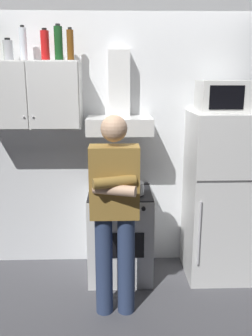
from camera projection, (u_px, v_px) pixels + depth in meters
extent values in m
plane|color=#4C4C51|center=(126.00, 287.00, 3.40)|extent=(7.00, 7.00, 0.00)
cube|color=white|center=(124.00, 134.00, 3.65)|extent=(4.80, 0.10, 2.70)
cube|color=silver|center=(32.00, 95.00, 3.31)|extent=(0.90, 0.34, 0.60)
cube|color=silver|center=(1.00, 96.00, 3.13)|extent=(0.43, 0.01, 0.58)
cube|color=silver|center=(53.00, 96.00, 3.15)|extent=(0.43, 0.01, 0.58)
sphere|color=#B2B2B7|center=(24.00, 117.00, 3.17)|extent=(0.02, 0.02, 0.02)
sphere|color=#B2B2B7|center=(33.00, 117.00, 3.17)|extent=(0.02, 0.02, 0.02)
cube|color=silver|center=(120.00, 234.00, 3.53)|extent=(0.60, 0.60, 0.85)
cube|color=black|center=(120.00, 192.00, 3.43)|extent=(0.59, 0.59, 0.01)
cube|color=black|center=(121.00, 246.00, 3.23)|extent=(0.42, 0.01, 0.24)
cylinder|color=black|center=(106.00, 195.00, 3.30)|extent=(0.16, 0.16, 0.01)
cylinder|color=black|center=(134.00, 194.00, 3.31)|extent=(0.16, 0.16, 0.01)
cylinder|color=black|center=(106.00, 187.00, 3.54)|extent=(0.16, 0.16, 0.01)
cylinder|color=black|center=(133.00, 187.00, 3.54)|extent=(0.16, 0.16, 0.01)
cylinder|color=black|center=(97.00, 209.00, 3.13)|extent=(0.04, 0.02, 0.04)
cylinder|color=black|center=(112.00, 209.00, 3.14)|extent=(0.04, 0.02, 0.04)
cylinder|color=black|center=(129.00, 209.00, 3.14)|extent=(0.04, 0.02, 0.04)
cylinder|color=black|center=(143.00, 209.00, 3.14)|extent=(0.04, 0.02, 0.04)
cube|color=white|center=(119.00, 125.00, 3.35)|extent=(0.60, 0.44, 0.15)
cube|color=white|center=(119.00, 83.00, 3.40)|extent=(0.20, 0.16, 0.60)
cube|color=silver|center=(219.00, 196.00, 3.47)|extent=(0.60, 0.60, 1.60)
cube|color=#4C4C4C|center=(231.00, 181.00, 3.12)|extent=(0.59, 0.01, 0.01)
cylinder|color=silver|center=(199.00, 234.00, 3.22)|extent=(0.02, 0.02, 0.60)
cube|color=silver|center=(225.00, 96.00, 3.26)|extent=(0.48, 0.36, 0.28)
cube|color=black|center=(227.00, 97.00, 3.08)|extent=(0.30, 0.01, 0.20)
cylinder|color=navy|center=(104.00, 265.00, 2.95)|extent=(0.14, 0.14, 0.85)
cylinder|color=navy|center=(126.00, 265.00, 2.95)|extent=(0.14, 0.14, 0.85)
cube|color=olive|center=(114.00, 182.00, 2.78)|extent=(0.38, 0.20, 0.56)
cylinder|color=olive|center=(114.00, 182.00, 2.63)|extent=(0.33, 0.17, 0.08)
cylinder|color=#DBAD89|center=(114.00, 190.00, 2.65)|extent=(0.33, 0.17, 0.08)
sphere|color=#DBAD89|center=(114.00, 129.00, 2.68)|extent=(0.20, 0.20, 0.20)
cylinder|color=#B7BABF|center=(134.00, 188.00, 3.30)|extent=(0.18, 0.18, 0.11)
cylinder|color=black|center=(122.00, 184.00, 3.29)|extent=(0.05, 0.01, 0.01)
cylinder|color=black|center=(147.00, 184.00, 3.29)|extent=(0.05, 0.01, 0.01)
cylinder|color=silver|center=(23.00, 44.00, 3.22)|extent=(0.06, 0.06, 0.28)
cylinder|color=black|center=(22.00, 26.00, 3.19)|extent=(0.04, 0.04, 0.02)
cylinder|color=brown|center=(70.00, 45.00, 3.21)|extent=(0.06, 0.06, 0.26)
cylinder|color=black|center=(70.00, 29.00, 3.17)|extent=(0.03, 0.03, 0.02)
cylinder|color=red|center=(45.00, 46.00, 3.21)|extent=(0.08, 0.08, 0.25)
cylinder|color=black|center=(44.00, 29.00, 3.18)|extent=(0.04, 0.04, 0.02)
cylinder|color=#19471E|center=(58.00, 44.00, 3.17)|extent=(0.07, 0.07, 0.29)
cylinder|color=black|center=(58.00, 25.00, 3.14)|extent=(0.04, 0.04, 0.02)
cylinder|color=#B2B5BA|center=(8.00, 51.00, 3.23)|extent=(0.09, 0.09, 0.17)
cylinder|color=black|center=(7.00, 39.00, 3.21)|extent=(0.05, 0.05, 0.02)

